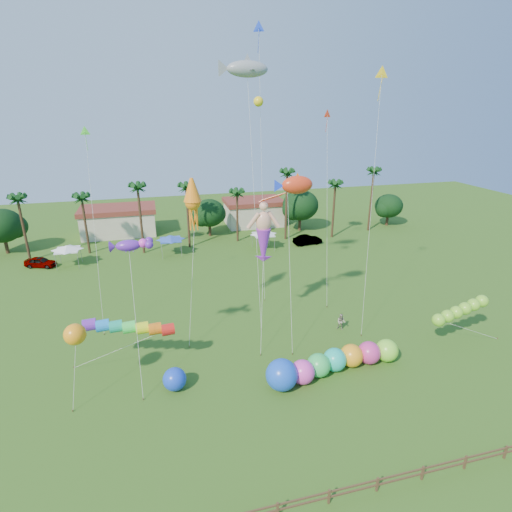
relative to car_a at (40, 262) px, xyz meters
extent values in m
plane|color=#285116|center=(23.82, -36.68, -0.71)|extent=(160.00, 160.00, 0.00)
cylinder|color=#3A2819|center=(-2.18, 3.32, 3.79)|extent=(0.36, 0.36, 9.00)
cylinder|color=#3A2819|center=(5.82, 4.32, 3.54)|extent=(0.36, 0.36, 8.50)
cylinder|color=#3A2819|center=(13.82, 2.32, 4.29)|extent=(0.36, 0.36, 10.00)
cylinder|color=#3A2819|center=(20.82, 3.32, 4.04)|extent=(0.36, 0.36, 9.50)
cylinder|color=#3A2819|center=(28.82, 4.32, 3.29)|extent=(0.36, 0.36, 8.00)
cylinder|color=#3A2819|center=(36.82, 3.32, 4.79)|extent=(0.36, 0.36, 11.00)
cylinder|color=#3A2819|center=(44.82, 2.32, 3.79)|extent=(0.36, 0.36, 9.00)
cylinder|color=#3A2819|center=(52.82, 4.32, 4.54)|extent=(0.36, 0.36, 10.50)
sphere|color=#113814|center=(-6.18, 7.32, 3.63)|extent=(5.88, 5.88, 5.88)
sphere|color=#113814|center=(24.82, 8.32, 3.32)|extent=(5.46, 5.46, 5.46)
sphere|color=#113814|center=(40.82, 7.32, 3.94)|extent=(6.30, 6.30, 6.30)
sphere|color=#113814|center=(57.82, 6.32, 3.01)|extent=(5.04, 5.04, 5.04)
cube|color=beige|center=(9.82, 13.32, 1.29)|extent=(12.00, 7.00, 4.00)
cube|color=beige|center=(33.82, 13.32, 1.29)|extent=(10.00, 7.00, 4.00)
pyramid|color=white|center=(3.82, -0.68, 2.04)|extent=(3.00, 3.00, 0.60)
pyramid|color=blue|center=(17.82, 0.32, 2.04)|extent=(3.00, 3.00, 0.60)
pyramid|color=white|center=(31.82, -0.68, 2.04)|extent=(3.00, 3.00, 0.60)
cube|color=brown|center=(20.82, -42.68, -0.21)|extent=(0.12, 0.12, 1.00)
cube|color=brown|center=(23.82, -42.68, -0.21)|extent=(0.12, 0.12, 1.00)
cube|color=brown|center=(26.82, -42.68, -0.21)|extent=(0.12, 0.12, 1.00)
cube|color=brown|center=(29.82, -42.68, -0.21)|extent=(0.12, 0.12, 1.00)
cube|color=brown|center=(32.82, -42.68, -0.21)|extent=(0.12, 0.12, 1.00)
cube|color=brown|center=(35.82, -42.68, -0.21)|extent=(0.12, 0.12, 1.00)
cube|color=brown|center=(23.82, -42.68, 0.14)|extent=(36.00, 0.08, 0.10)
cube|color=brown|center=(23.82, -42.68, -0.26)|extent=(36.00, 0.08, 0.10)
imported|color=#4C4C54|center=(0.00, 0.00, 0.00)|extent=(4.52, 2.99, 1.43)
imported|color=#4C4C54|center=(39.34, -0.29, 0.05)|extent=(4.78, 2.14, 1.53)
imported|color=gray|center=(32.77, -25.79, 0.13)|extent=(1.05, 1.01, 1.70)
sphere|color=#F440C2|center=(26.15, -32.47, 0.27)|extent=(1.97, 1.97, 1.97)
sphere|color=#2FC958|center=(27.73, -31.97, 0.27)|extent=(1.97, 1.97, 1.97)
sphere|color=#1BC0AB|center=(29.34, -31.59, 0.27)|extent=(1.97, 1.97, 1.97)
sphere|color=#FF9E1A|center=(30.98, -31.42, 0.27)|extent=(1.97, 1.97, 1.97)
sphere|color=#D2318A|center=(32.63, -31.42, 0.27)|extent=(1.97, 1.97, 1.97)
sphere|color=#84EB34|center=(34.30, -31.49, 0.27)|extent=(1.97, 1.97, 1.97)
sphere|color=blue|center=(24.30, -32.73, 0.54)|extent=(2.84, 2.84, 2.52)
sphere|color=blue|center=(16.20, -30.69, 0.20)|extent=(1.83, 1.83, 1.83)
cylinder|color=red|center=(14.26, -27.76, 2.96)|extent=(7.20, 1.56, 0.97)
cylinder|color=silver|center=(12.04, -26.77, 1.12)|extent=(8.02, 2.02, 3.70)
cylinder|color=brown|center=(8.04, -25.77, -0.63)|extent=(0.08, 0.08, 0.16)
ellipsoid|color=#7DCF2E|center=(39.84, -30.70, 2.03)|extent=(6.35, 1.51, 1.38)
cylinder|color=silver|center=(43.19, -30.94, 0.66)|extent=(6.71, 0.51, 2.77)
cylinder|color=brown|center=(46.54, -31.18, -0.63)|extent=(0.08, 0.08, 0.16)
sphere|color=orange|center=(9.56, -30.02, 4.87)|extent=(1.94, 1.94, 1.56)
cylinder|color=silver|center=(9.18, -30.68, 2.08)|extent=(0.80, 1.35, 5.59)
cylinder|color=brown|center=(8.79, -31.34, -0.63)|extent=(0.08, 0.08, 0.16)
cylinder|color=silver|center=(24.68, -25.57, 4.02)|extent=(1.64, 5.02, 9.49)
cylinder|color=brown|center=(23.88, -28.07, -0.63)|extent=(0.08, 0.08, 0.16)
ellipsoid|color=red|center=(28.49, -23.49, 13.52)|extent=(4.59, 2.72, 1.81)
cylinder|color=silver|center=(27.58, -26.07, 6.40)|extent=(1.84, 5.19, 14.25)
cylinder|color=brown|center=(26.68, -28.65, -0.63)|extent=(0.08, 0.08, 0.16)
ellipsoid|color=gray|center=(25.27, -18.03, 23.36)|extent=(5.25, 2.00, 1.86)
cylinder|color=silver|center=(25.19, -20.94, 11.32)|extent=(0.19, 5.84, 24.08)
cylinder|color=brown|center=(25.11, -23.85, -0.63)|extent=(0.08, 0.08, 0.16)
cone|color=orange|center=(19.29, -21.25, 11.96)|extent=(1.97, 1.97, 4.61)
cylinder|color=silver|center=(18.56, -23.20, 5.62)|extent=(1.49, 3.94, 12.68)
cylinder|color=brown|center=(17.84, -25.16, -0.63)|extent=(0.08, 0.08, 0.16)
ellipsoid|color=#6322AE|center=(13.69, -26.98, 10.21)|extent=(3.53, 2.38, 1.27)
cylinder|color=silver|center=(13.73, -29.18, 4.75)|extent=(0.09, 4.43, 10.93)
cylinder|color=brown|center=(13.76, -31.38, -0.63)|extent=(0.08, 0.08, 0.16)
cone|color=red|center=(33.72, -17.49, 19.37)|extent=(1.05, 0.49, 1.03)
cylinder|color=silver|center=(33.57, -19.28, 9.33)|extent=(0.33, 3.61, 20.09)
cylinder|color=brown|center=(33.42, -21.07, -0.63)|extent=(0.08, 0.08, 0.16)
cone|color=yellow|center=(35.85, -23.53, 22.78)|extent=(1.37, 0.50, 1.34)
cylinder|color=silver|center=(35.01, -25.46, 11.03)|extent=(1.71, 3.89, 23.50)
cylinder|color=brown|center=(34.18, -27.39, -0.63)|extent=(0.08, 0.08, 0.16)
cone|color=#4CEA37|center=(10.38, -16.57, 17.97)|extent=(1.04, 0.33, 1.02)
cylinder|color=silver|center=(10.22, -18.70, 8.63)|extent=(0.35, 4.30, 18.69)
cylinder|color=brown|center=(10.05, -20.84, -0.63)|extent=(0.08, 0.08, 0.16)
cone|color=#1637CB|center=(27.26, -14.57, 27.32)|extent=(1.28, 0.90, 1.32)
cylinder|color=silver|center=(27.22, -16.17, 13.30)|extent=(0.11, 3.22, 28.03)
cylinder|color=brown|center=(27.18, -17.76, -0.63)|extent=(0.08, 0.08, 0.16)
camera|label=1|loc=(15.81, -57.19, 20.08)|focal=28.00mm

